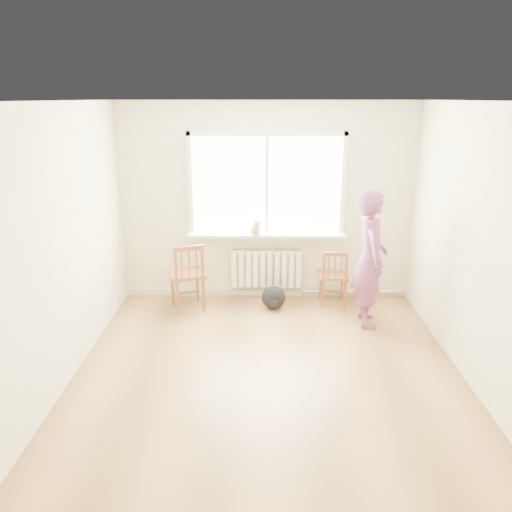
{
  "coord_description": "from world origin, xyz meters",
  "views": [
    {
      "loc": [
        -0.08,
        -4.47,
        2.73
      ],
      "look_at": [
        -0.13,
        1.2,
        0.92
      ],
      "focal_mm": 35.0,
      "sensor_mm": 36.0,
      "label": 1
    }
  ],
  "objects_px": {
    "person": "(370,259)",
    "backpack": "(274,297)",
    "cat": "(256,228)",
    "chair_right": "(333,278)",
    "chair_left": "(188,277)"
  },
  "relations": [
    {
      "from": "person",
      "to": "backpack",
      "type": "xyz_separation_m",
      "value": [
        -1.16,
        0.43,
        -0.69
      ]
    },
    {
      "from": "chair_right",
      "to": "cat",
      "type": "xyz_separation_m",
      "value": [
        -1.05,
        0.18,
        0.65
      ]
    },
    {
      "from": "chair_left",
      "to": "chair_right",
      "type": "relative_size",
      "value": 1.16
    },
    {
      "from": "person",
      "to": "chair_left",
      "type": "bearing_deg",
      "value": 78.64
    },
    {
      "from": "chair_left",
      "to": "chair_right",
      "type": "height_order",
      "value": "chair_left"
    },
    {
      "from": "backpack",
      "to": "person",
      "type": "bearing_deg",
      "value": -20.4
    },
    {
      "from": "cat",
      "to": "backpack",
      "type": "height_order",
      "value": "cat"
    },
    {
      "from": "person",
      "to": "cat",
      "type": "distance_m",
      "value": 1.6
    },
    {
      "from": "person",
      "to": "cat",
      "type": "xyz_separation_m",
      "value": [
        -1.41,
        0.73,
        0.2
      ]
    },
    {
      "from": "chair_left",
      "to": "chair_right",
      "type": "bearing_deg",
      "value": 164.43
    },
    {
      "from": "person",
      "to": "backpack",
      "type": "relative_size",
      "value": 5.31
    },
    {
      "from": "person",
      "to": "chair_right",
      "type": "bearing_deg",
      "value": 30.9
    },
    {
      "from": "chair_right",
      "to": "person",
      "type": "height_order",
      "value": "person"
    },
    {
      "from": "chair_left",
      "to": "cat",
      "type": "relative_size",
      "value": 2.48
    },
    {
      "from": "chair_left",
      "to": "cat",
      "type": "bearing_deg",
      "value": -179.43
    }
  ]
}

